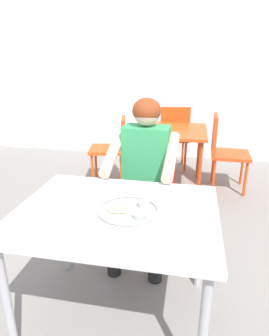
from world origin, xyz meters
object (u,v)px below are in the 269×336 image
(table_background_red, at_px, (169,136))
(chair_red_left, at_px, (114,146))
(diner_foreground, at_px, (144,168))
(thali_tray, at_px, (129,210))
(table_foreground, at_px, (116,222))
(chair_foreground, at_px, (148,186))
(chair_red_far, at_px, (174,134))
(chair_red_right, at_px, (223,148))

(table_background_red, height_order, chair_red_left, chair_red_left)
(diner_foreground, relative_size, chair_red_left, 1.47)
(thali_tray, bearing_deg, table_foreground, 174.29)
(table_foreground, xyz_separation_m, thali_tray, (0.07, -0.01, 0.09))
(table_foreground, relative_size, chair_foreground, 1.31)
(table_foreground, xyz_separation_m, chair_red_far, (0.13, 2.64, -0.14))
(diner_foreground, height_order, chair_red_right, diner_foreground)
(table_foreground, height_order, table_background_red, table_foreground)
(table_background_red, relative_size, chair_red_left, 1.03)
(chair_foreground, relative_size, chair_red_far, 0.91)
(thali_tray, relative_size, chair_red_right, 0.37)
(thali_tray, height_order, chair_red_far, chair_red_far)
(chair_red_left, relative_size, chair_red_right, 0.94)
(chair_red_right, xyz_separation_m, chair_red_far, (-0.61, 0.55, 0.00))
(table_background_red, bearing_deg, chair_red_left, -176.70)
(chair_foreground, bearing_deg, chair_red_left, 117.98)
(table_background_red, height_order, chair_red_far, chair_red_far)
(table_background_red, bearing_deg, thali_tray, -91.01)
(diner_foreground, height_order, chair_red_far, diner_foreground)
(table_foreground, distance_m, thali_tray, 0.11)
(thali_tray, bearing_deg, chair_red_far, 88.76)
(chair_foreground, distance_m, chair_red_right, 1.40)
(chair_red_right, relative_size, chair_red_far, 0.99)
(thali_tray, xyz_separation_m, table_background_red, (0.04, 2.04, -0.11))
(table_background_red, bearing_deg, chair_red_right, 4.92)
(table_foreground, distance_m, chair_red_right, 2.22)
(thali_tray, height_order, chair_foreground, chair_foreground)
(diner_foreground, bearing_deg, table_foreground, -93.13)
(thali_tray, xyz_separation_m, chair_red_left, (-0.62, 2.01, -0.25))
(thali_tray, distance_m, chair_red_right, 2.21)
(chair_foreground, bearing_deg, thali_tray, -88.10)
(table_foreground, height_order, chair_red_right, chair_red_right)
(table_foreground, height_order, chair_foreground, chair_foreground)
(thali_tray, bearing_deg, chair_red_right, 72.42)
(table_background_red, bearing_deg, diner_foreground, -92.92)
(table_foreground, relative_size, thali_tray, 3.30)
(chair_foreground, bearing_deg, chair_red_far, 87.18)
(chair_red_left, height_order, chair_red_right, chair_red_right)
(chair_red_left, bearing_deg, chair_red_far, 43.12)
(chair_foreground, distance_m, chair_red_far, 1.76)
(table_foreground, xyz_separation_m, table_background_red, (0.11, 2.04, -0.02))
(chair_red_far, bearing_deg, diner_foreground, -92.65)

